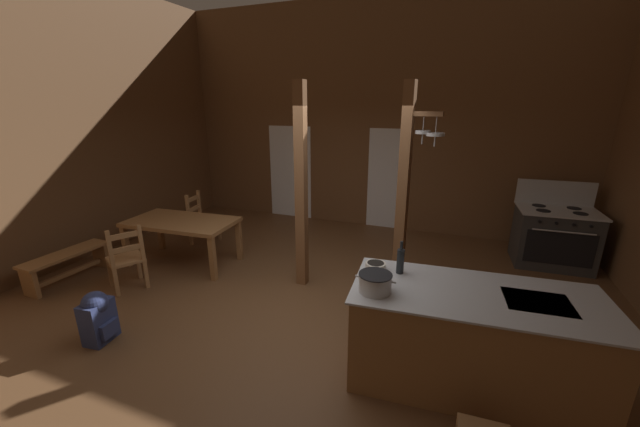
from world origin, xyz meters
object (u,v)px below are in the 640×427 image
at_px(kitchen_island, 471,339).
at_px(ladderback_chair_by_post, 202,219).
at_px(bench_along_left_wall, 67,262).
at_px(stockpot_on_counter, 375,283).
at_px(stove_range, 553,236).
at_px(bottle_tall_on_counter, 400,260).
at_px(dining_table, 182,225).
at_px(mixing_bowl_on_counter, 376,266).
at_px(ladderback_chair_near_window, 126,259).
at_px(backpack, 98,315).

distance_m(kitchen_island, ladderback_chair_by_post, 5.09).
distance_m(bench_along_left_wall, stockpot_on_counter, 4.71).
distance_m(stove_range, bottle_tall_on_counter, 3.75).
height_order(dining_table, bench_along_left_wall, dining_table).
bearing_deg(ladderback_chair_by_post, dining_table, -68.98).
bearing_deg(ladderback_chair_by_post, stove_range, 11.83).
bearing_deg(mixing_bowl_on_counter, bench_along_left_wall, -178.85).
height_order(ladderback_chair_near_window, stockpot_on_counter, stockpot_on_counter).
bearing_deg(stockpot_on_counter, stove_range, 59.43).
xyz_separation_m(stove_range, bench_along_left_wall, (-6.76, -3.24, -0.18)).
xyz_separation_m(ladderback_chair_by_post, bench_along_left_wall, (-0.84, -2.00, -0.15)).
relative_size(kitchen_island, bench_along_left_wall, 1.91).
height_order(stove_range, bench_along_left_wall, stove_range).
bearing_deg(stove_range, ladderback_chair_near_window, -151.64).
bearing_deg(kitchen_island, stockpot_on_counter, -161.13).
xyz_separation_m(ladderback_chair_near_window, backpack, (0.68, -1.00, -0.14)).
bearing_deg(stockpot_on_counter, backpack, -170.12).
relative_size(bench_along_left_wall, mixing_bowl_on_counter, 5.76).
xyz_separation_m(stove_range, dining_table, (-5.59, -2.12, 0.17)).
height_order(bench_along_left_wall, bottle_tall_on_counter, bottle_tall_on_counter).
relative_size(stove_range, dining_table, 0.75).
bearing_deg(stockpot_on_counter, dining_table, 157.12).
height_order(ladderback_chair_near_window, backpack, ladderback_chair_near_window).
bearing_deg(backpack, bottle_tall_on_counter, 17.25).
distance_m(kitchen_island, backpack, 3.86).
bearing_deg(kitchen_island, mixing_bowl_on_counter, 171.28).
relative_size(dining_table, ladderback_chair_by_post, 1.86).
relative_size(dining_table, ladderback_chair_near_window, 1.86).
xyz_separation_m(ladderback_chair_near_window, mixing_bowl_on_counter, (3.52, -0.06, 0.52)).
xyz_separation_m(dining_table, mixing_bowl_on_counter, (3.38, -1.03, 0.32)).
distance_m(stockpot_on_counter, mixing_bowl_on_counter, 0.45).
xyz_separation_m(stove_range, stockpot_on_counter, (-2.12, -3.58, 0.54)).
relative_size(stove_range, bench_along_left_wall, 1.13).
bearing_deg(bottle_tall_on_counter, stockpot_on_counter, -108.15).
xyz_separation_m(ladderback_chair_near_window, stockpot_on_counter, (3.61, -0.49, 0.57)).
height_order(stove_range, ladderback_chair_near_window, stove_range).
distance_m(stove_range, mixing_bowl_on_counter, 3.88).
height_order(kitchen_island, ladderback_chair_by_post, ladderback_chair_by_post).
bearing_deg(bottle_tall_on_counter, mixing_bowl_on_counter, -177.49).
bearing_deg(mixing_bowl_on_counter, ladderback_chair_by_post, 152.83).
relative_size(backpack, mixing_bowl_on_counter, 2.95).
xyz_separation_m(ladderback_chair_by_post, backpack, (0.88, -2.85, -0.14)).
relative_size(stockpot_on_counter, mixing_bowl_on_counter, 1.80).
relative_size(backpack, stockpot_on_counter, 1.64).
bearing_deg(backpack, stove_range, 39.05).
height_order(dining_table, stockpot_on_counter, stockpot_on_counter).
relative_size(stove_range, stockpot_on_counter, 3.63).
relative_size(bench_along_left_wall, stockpot_on_counter, 3.21).
bearing_deg(mixing_bowl_on_counter, backpack, -161.59).
bearing_deg(stove_range, ladderback_chair_by_post, -168.17).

